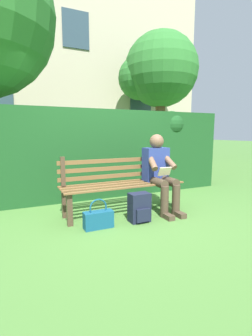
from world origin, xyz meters
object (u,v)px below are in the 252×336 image
Objects in this scene: park_bench at (121,183)px; backpack at (139,208)px; person_seated at (160,171)px; tree_far at (157,72)px; handbag at (98,219)px.

park_bench reaches higher than backpack.
tree_far is (-2.44, -4.05, 2.55)m from person_seated.
handbag is 0.09× the size of tree_far.
person_seated is at bearing -148.96° from backpack.
park_bench is 4.65× the size of backpack.
person_seated is at bearing 58.91° from tree_far.
tree_far is (-2.95, -4.36, 2.99)m from backpack.
park_bench reaches higher than handbag.
person_seated reaches higher than handbag.
backpack is at bearing 179.07° from handbag.
person_seated is at bearing 162.68° from park_bench.
tree_far reaches higher than backpack.
person_seated is 5.38m from tree_far.
tree_far reaches higher than park_bench.
handbag is (1.09, 0.30, -0.51)m from person_seated.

